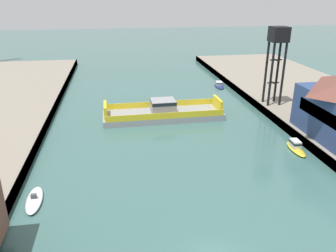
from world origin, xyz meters
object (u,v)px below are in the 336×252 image
moored_boat_near_right (296,147)px  crane_tower (278,45)px  moored_boat_near_left (219,85)px  chain_ferry (163,113)px  moored_boat_mid_left (34,200)px

moored_boat_near_right → crane_tower: 21.78m
moored_boat_near_left → moored_boat_near_right: size_ratio=1.15×
chain_ferry → moored_boat_near_right: size_ratio=4.07×
chain_ferry → moored_boat_near_left: 26.12m
chain_ferry → moored_boat_near_left: bearing=49.8°
chain_ferry → moored_boat_near_right: 23.89m
chain_ferry → crane_tower: crane_tower is taller
moored_boat_near_left → moored_boat_near_right: bearing=-89.2°
crane_tower → moored_boat_near_right: bearing=-103.4°
moored_boat_near_right → crane_tower: crane_tower is taller
moored_boat_near_left → moored_boat_mid_left: (-34.82, -44.15, -0.15)m
moored_boat_near_left → crane_tower: (4.71, -18.70, 12.13)m
moored_boat_near_left → moored_boat_mid_left: size_ratio=1.10×
moored_boat_near_right → moored_boat_mid_left: moored_boat_near_right is taller
moored_boat_near_left → crane_tower: 22.78m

